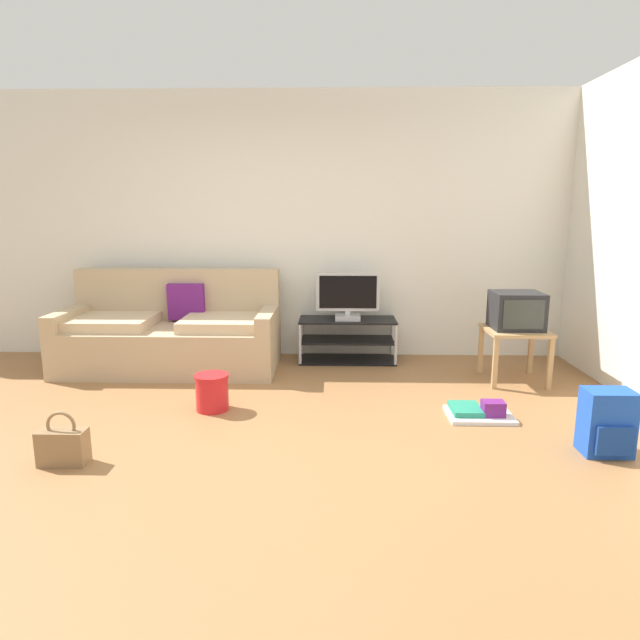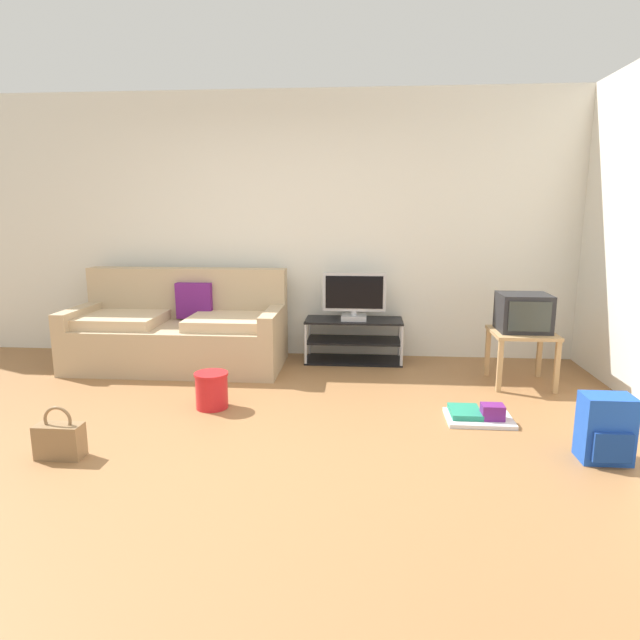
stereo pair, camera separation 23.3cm
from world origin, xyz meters
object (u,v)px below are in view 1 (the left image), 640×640
floor_tray (479,412)px  tv_stand (347,340)px  cleaning_bucket (212,391)px  couch (172,334)px  backpack (607,423)px  side_table (515,337)px  handbag (63,446)px  flat_tv (348,297)px  crt_tv (516,311)px

floor_tray → tv_stand: bearing=121.7°
cleaning_bucket → floor_tray: cleaning_bucket is taller
couch → backpack: (3.30, -1.86, -0.13)m
backpack → side_table: bearing=84.5°
backpack → handbag: bearing=174.8°
backpack → floor_tray: backpack is taller
handbag → side_table: bearing=28.1°
flat_tv → crt_tv: 1.60m
side_table → handbag: bearing=-151.9°
tv_stand → handbag: size_ratio=2.90×
side_table → backpack: (0.10, -1.51, -0.20)m
couch → side_table: 3.22m
tv_stand → flat_tv: 0.45m
flat_tv → handbag: (-1.78, -2.35, -0.55)m
side_table → handbag: side_table is taller
tv_stand → flat_tv: size_ratio=1.55×
tv_stand → handbag: (-1.78, -2.37, -0.10)m
couch → tv_stand: 1.74m
tv_stand → crt_tv: crt_tv is taller
side_table → backpack: bearing=-86.3°
side_table → couch: bearing=173.7°
couch → side_table: bearing=-6.3°
couch → floor_tray: (2.67, -1.26, -0.30)m
side_table → crt_tv: size_ratio=1.24×
crt_tv → backpack: size_ratio=1.02×
floor_tray → couch: bearing=154.7°
side_table → crt_tv: (0.00, 0.02, 0.24)m
floor_tray → crt_tv: bearing=59.8°
side_table → crt_tv: bearing=90.0°
flat_tv → cleaning_bucket: size_ratio=2.22×
backpack → floor_tray: size_ratio=0.88×
couch → side_table: couch is taller
backpack → handbag: 3.37m
crt_tv → floor_tray: (-0.54, -0.92, -0.60)m
backpack → crt_tv: bearing=84.5°
couch → crt_tv: 3.24m
couch → backpack: size_ratio=4.89×
tv_stand → handbag: bearing=-126.8°
tv_stand → couch: bearing=-170.9°
tv_stand → side_table: (1.49, -0.63, 0.19)m
side_table → crt_tv: 0.24m
crt_tv → cleaning_bucket: bearing=-162.2°
couch → flat_tv: (1.72, 0.25, 0.33)m
backpack → handbag: size_ratio=1.24×
tv_stand → backpack: size_ratio=2.34×
tv_stand → side_table: 1.62m
flat_tv → floor_tray: size_ratio=1.32×
handbag → couch: bearing=88.4°
flat_tv → crt_tv: (1.49, -0.59, -0.03)m
side_table → floor_tray: 1.12m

